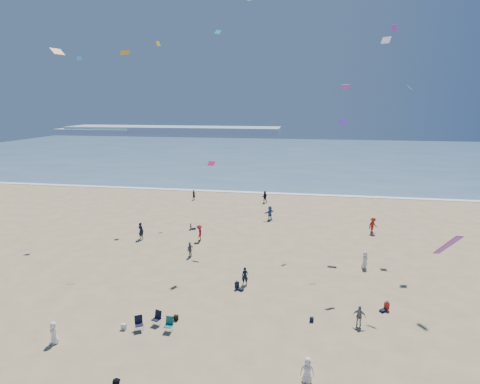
# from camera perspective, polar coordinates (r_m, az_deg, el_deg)

# --- Properties ---
(ground) EXTENTS (220.00, 220.00, 0.00)m
(ground) POSITION_cam_1_polar(r_m,az_deg,el_deg) (23.37, -9.04, -26.65)
(ground) COLOR tan
(ground) RESTS_ON ground
(ocean) EXTENTS (220.00, 100.00, 0.06)m
(ocean) POSITION_cam_1_polar(r_m,az_deg,el_deg) (113.02, 6.26, 5.72)
(ocean) COLOR #476B84
(ocean) RESTS_ON ground
(surf_line) EXTENTS (220.00, 1.20, 0.08)m
(surf_line) POSITION_cam_1_polar(r_m,az_deg,el_deg) (63.94, 3.66, -0.14)
(surf_line) COLOR white
(surf_line) RESTS_ON ground
(headland_far) EXTENTS (110.00, 20.00, 3.20)m
(headland_far) POSITION_cam_1_polar(r_m,az_deg,el_deg) (198.67, -10.18, 9.33)
(headland_far) COLOR #7A8EA8
(headland_far) RESTS_ON ground
(headland_near) EXTENTS (40.00, 14.00, 2.00)m
(headland_near) POSITION_cam_1_polar(r_m,az_deg,el_deg) (211.03, -21.05, 8.72)
(headland_near) COLOR #7A8EA8
(headland_near) RESTS_ON ground
(standing_flyers) EXTENTS (33.18, 46.07, 1.94)m
(standing_flyers) POSITION_cam_1_polar(r_m,az_deg,el_deg) (36.70, 6.46, -9.28)
(standing_flyers) COLOR maroon
(standing_flyers) RESTS_ON ground
(seated_group) EXTENTS (20.60, 32.23, 0.84)m
(seated_group) POSITION_cam_1_polar(r_m,az_deg,el_deg) (28.30, 2.93, -17.58)
(seated_group) COLOR silver
(seated_group) RESTS_ON ground
(chair_cluster) EXTENTS (2.72, 1.59, 1.00)m
(chair_cluster) POSITION_cam_1_polar(r_m,az_deg,el_deg) (27.45, -12.90, -18.81)
(chair_cluster) COLOR black
(chair_cluster) RESTS_ON ground
(white_tote) EXTENTS (0.35, 0.20, 0.40)m
(white_tote) POSITION_cam_1_polar(r_m,az_deg,el_deg) (28.11, -17.29, -18.99)
(white_tote) COLOR silver
(white_tote) RESTS_ON ground
(black_backpack) EXTENTS (0.30, 0.22, 0.38)m
(black_backpack) POSITION_cam_1_polar(r_m,az_deg,el_deg) (28.26, -9.72, -18.37)
(black_backpack) COLOR black
(black_backpack) RESTS_ON ground
(navy_bag) EXTENTS (0.28, 0.18, 0.34)m
(navy_bag) POSITION_cam_1_polar(r_m,az_deg,el_deg) (28.22, 10.86, -18.53)
(navy_bag) COLOR black
(navy_bag) RESTS_ON ground
(kites_aloft) EXTENTS (40.57, 42.71, 25.37)m
(kites_aloft) POSITION_cam_1_polar(r_m,az_deg,el_deg) (29.93, 18.04, 12.85)
(kites_aloft) COLOR #431A95
(kites_aloft) RESTS_ON ground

